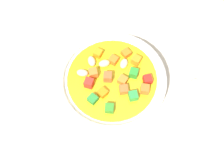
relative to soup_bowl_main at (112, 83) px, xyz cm
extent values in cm
cube|color=#BAB2A0|center=(0.00, 0.01, -4.07)|extent=(140.00, 140.00, 2.00)
cylinder|color=white|center=(0.00, 0.01, -0.69)|extent=(19.00, 19.00, 4.75)
torus|color=white|center=(0.00, 0.01, 2.03)|extent=(19.03, 19.03, 1.17)
cylinder|color=gold|center=(0.00, 0.01, 1.88)|extent=(15.56, 15.56, 0.40)
cube|color=#338626|center=(-5.55, 1.40, 2.72)|extent=(1.71, 1.71, 1.27)
ellipsoid|color=beige|center=(1.69, 4.89, 2.58)|extent=(1.85, 2.28, 1.00)
cube|color=#E0592C|center=(-0.01, 0.75, 2.92)|extent=(1.68, 1.68, 1.67)
cube|color=green|center=(-0.49, -3.76, 2.83)|extent=(1.88, 1.88, 1.50)
cube|color=red|center=(-0.57, 4.05, 2.90)|extent=(1.90, 1.90, 1.64)
cube|color=orange|center=(4.24, -3.25, 2.63)|extent=(1.88, 1.88, 1.11)
ellipsoid|color=beige|center=(3.66, 3.00, 2.63)|extent=(2.08, 1.45, 1.10)
cube|color=orange|center=(-0.97, -1.67, 2.73)|extent=(1.98, 1.98, 1.29)
cube|color=orange|center=(2.37, -4.67, 2.88)|extent=(1.98, 1.98, 1.60)
cube|color=orange|center=(1.15, 3.08, 2.89)|extent=(1.48, 1.48, 1.62)
cube|color=orange|center=(-3.28, -4.99, 2.84)|extent=(1.77, 1.77, 1.52)
cube|color=orange|center=(-2.67, -1.50, 2.71)|extent=(1.44, 1.44, 1.27)
cube|color=#298433|center=(-3.46, 3.83, 2.64)|extent=(1.98, 1.98, 1.12)
cube|color=green|center=(-4.09, -2.85, 2.76)|extent=(1.47, 1.47, 1.36)
cube|color=orange|center=(3.19, -0.79, 2.71)|extent=(1.98, 1.98, 1.25)
ellipsoid|color=beige|center=(2.29, -2.50, 2.53)|extent=(2.33, 2.06, 0.90)
cube|color=orange|center=(5.04, 1.68, 2.70)|extent=(1.97, 1.97, 1.25)
cube|color=red|center=(-1.57, -5.85, 2.75)|extent=(1.50, 1.50, 1.33)
ellipsoid|color=beige|center=(2.81, 0.89, 2.68)|extent=(1.42, 2.07, 1.21)
cube|color=orange|center=(-2.59, 2.06, 2.63)|extent=(1.95, 1.95, 1.10)
cylinder|color=silver|center=(-15.07, -6.75, -2.70)|extent=(12.93, 8.84, 0.73)
ellipsoid|color=silver|center=(-2.23, -15.18, -2.54)|extent=(4.32, 3.86, 1.06)
camera|label=1|loc=(-22.01, 3.81, 48.05)|focal=47.53mm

